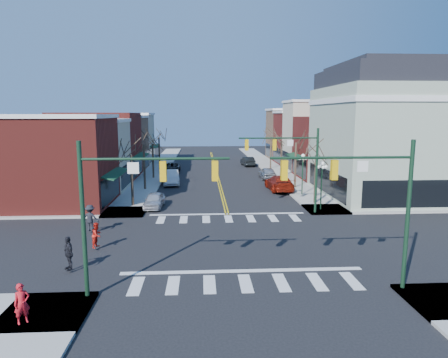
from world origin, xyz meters
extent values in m
plane|color=black|center=(0.00, 0.00, 0.00)|extent=(160.00, 160.00, 0.00)
cube|color=#9E9B93|center=(-8.75, 20.00, 0.07)|extent=(3.50, 70.00, 0.15)
cube|color=#9E9B93|center=(8.75, 20.00, 0.07)|extent=(3.50, 70.00, 0.15)
cube|color=maroon|center=(-15.50, 11.75, 4.00)|extent=(10.00, 8.50, 8.00)
cube|color=#BCB59B|center=(-15.50, 19.50, 3.75)|extent=(10.00, 7.00, 7.50)
cube|color=maroon|center=(-15.50, 27.50, 4.25)|extent=(10.00, 9.00, 8.50)
cube|color=#8C684D|center=(-15.50, 35.75, 3.90)|extent=(10.00, 7.50, 7.80)
cube|color=#BCB59B|center=(-15.50, 43.50, 4.10)|extent=(10.00, 8.00, 8.20)
cube|color=maroon|center=(15.50, 25.75, 4.00)|extent=(10.00, 8.50, 8.00)
cube|color=#BCB59B|center=(15.50, 33.50, 5.00)|extent=(10.00, 7.00, 10.00)
cube|color=maroon|center=(15.50, 41.00, 4.25)|extent=(10.00, 8.00, 8.50)
cube|color=#8C684D|center=(15.50, 49.00, 4.50)|extent=(10.00, 8.00, 9.00)
cube|color=#9EAC95|center=(16.50, 14.50, 5.50)|extent=(12.00, 14.00, 11.00)
cube|color=white|center=(16.50, 14.50, 9.60)|extent=(12.25, 14.25, 0.50)
cube|color=black|center=(16.50, 14.50, 11.90)|extent=(11.40, 13.40, 1.80)
cube|color=black|center=(16.50, 14.50, 13.00)|extent=(9.80, 11.80, 0.60)
cylinder|color=#14331E|center=(-7.40, -7.40, 3.60)|extent=(0.20, 0.20, 7.20)
cylinder|color=#14331E|center=(-4.15, -7.40, 6.40)|extent=(6.50, 0.12, 0.12)
cube|color=gold|center=(-3.83, -7.40, 5.85)|extent=(0.28, 0.28, 0.90)
cube|color=gold|center=(-1.55, -7.40, 5.85)|extent=(0.28, 0.28, 0.90)
cylinder|color=#14331E|center=(7.40, -7.40, 3.60)|extent=(0.20, 0.20, 7.20)
cylinder|color=#14331E|center=(4.15, -7.40, 6.40)|extent=(6.50, 0.12, 0.12)
cube|color=gold|center=(3.83, -7.40, 5.85)|extent=(0.28, 0.28, 0.90)
cube|color=gold|center=(1.55, -7.40, 5.85)|extent=(0.28, 0.28, 0.90)
cylinder|color=#14331E|center=(7.40, 7.40, 3.60)|extent=(0.20, 0.20, 7.20)
cylinder|color=#14331E|center=(4.15, 7.40, 6.40)|extent=(6.50, 0.12, 0.12)
cube|color=gold|center=(3.83, 7.40, 5.85)|extent=(0.28, 0.28, 0.90)
cube|color=gold|center=(1.55, 7.40, 5.85)|extent=(0.28, 0.28, 0.90)
cylinder|color=#14331E|center=(8.20, 8.50, 2.00)|extent=(0.12, 0.12, 4.00)
sphere|color=white|center=(8.20, 8.50, 4.15)|extent=(0.36, 0.36, 0.36)
cylinder|color=#14331E|center=(8.20, 15.00, 2.00)|extent=(0.12, 0.12, 4.00)
sphere|color=white|center=(8.20, 15.00, 4.15)|extent=(0.36, 0.36, 0.36)
cylinder|color=#382B21|center=(-8.40, 11.00, 2.38)|extent=(0.24, 0.24, 4.76)
cylinder|color=#382B21|center=(-8.40, 19.00, 2.52)|extent=(0.24, 0.24, 5.04)
cylinder|color=#382B21|center=(-8.40, 27.00, 2.27)|extent=(0.24, 0.24, 4.55)
cylinder|color=#382B21|center=(-8.40, 35.00, 2.45)|extent=(0.24, 0.24, 4.90)
cylinder|color=#382B21|center=(8.40, 11.00, 2.31)|extent=(0.24, 0.24, 4.62)
cylinder|color=#382B21|center=(8.40, 19.00, 2.59)|extent=(0.24, 0.24, 5.18)
cylinder|color=#382B21|center=(8.40, 27.00, 2.42)|extent=(0.24, 0.24, 4.83)
cylinder|color=#382B21|center=(8.40, 35.00, 2.48)|extent=(0.24, 0.24, 4.97)
imported|color=silver|center=(-6.40, 10.50, 0.67)|extent=(1.82, 4.02, 1.34)
imported|color=silver|center=(-5.80, 22.50, 0.85)|extent=(2.36, 5.34, 1.70)
imported|color=black|center=(-6.40, 32.67, 0.69)|extent=(2.36, 5.01, 1.38)
imported|color=maroon|center=(6.40, 17.95, 0.84)|extent=(2.59, 5.91, 1.69)
imported|color=#A3A4A8|center=(6.40, 25.94, 0.77)|extent=(1.94, 4.57, 1.54)
imported|color=black|center=(5.39, 39.21, 0.75)|extent=(2.08, 4.68, 1.49)
imported|color=red|center=(-9.26, -9.73, 0.97)|extent=(0.71, 0.67, 1.63)
imported|color=red|center=(-8.64, -0.66, 0.94)|extent=(0.79, 0.90, 1.58)
imported|color=black|center=(-9.23, -4.21, 1.06)|extent=(0.99, 1.12, 1.82)
imported|color=black|center=(-10.00, 2.91, 1.09)|extent=(1.29, 0.83, 1.89)
camera|label=1|loc=(-2.15, -24.86, 8.33)|focal=32.00mm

